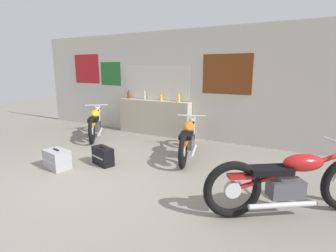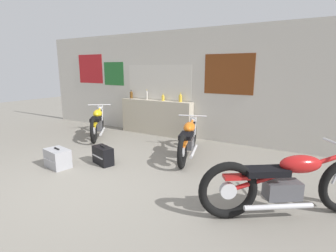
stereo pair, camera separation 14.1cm
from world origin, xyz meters
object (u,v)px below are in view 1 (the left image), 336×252
object	(u,v)px
bottle_center	(161,98)
motorcycle_yellow	(95,122)
bottle_left_center	(145,95)
motorcycle_orange	(188,138)
bottle_leftmost	(129,95)
motorcycle_red	(292,182)
bottle_right_center	(179,98)
hard_case_silver	(57,159)
hard_case_black	(103,156)

from	to	relation	value
bottle_center	motorcycle_yellow	world-z (taller)	bottle_center
bottle_left_center	bottle_center	bearing A→B (deg)	-2.47
bottle_center	motorcycle_orange	bearing A→B (deg)	-42.04
bottle_leftmost	bottle_center	world-z (taller)	bottle_leftmost
motorcycle_red	bottle_right_center	bearing A→B (deg)	137.60
motorcycle_red	motorcycle_yellow	size ratio (longest dim) A/B	1.15
motorcycle_orange	hard_case_silver	size ratio (longest dim) A/B	3.69
bottle_center	motorcycle_orange	size ratio (longest dim) A/B	0.10
motorcycle_orange	hard_case_silver	distance (m)	2.59
bottle_left_center	motorcycle_yellow	xyz separation A→B (m)	(-0.91, -1.05, -0.69)
motorcycle_orange	bottle_center	bearing A→B (deg)	137.96
motorcycle_yellow	hard_case_black	world-z (taller)	motorcycle_yellow
bottle_left_center	bottle_right_center	xyz separation A→B (m)	(1.09, -0.02, -0.02)
bottle_right_center	motorcycle_orange	world-z (taller)	bottle_right_center
hard_case_black	bottle_right_center	bearing A→B (deg)	82.34
bottle_right_center	motorcycle_orange	bearing A→B (deg)	-55.42
bottle_center	motorcycle_red	xyz separation A→B (m)	(3.49, -2.70, -0.61)
bottle_right_center	hard_case_black	world-z (taller)	bottle_right_center
motorcycle_yellow	hard_case_black	size ratio (longest dim) A/B	3.20
bottle_left_center	bottle_right_center	size ratio (longest dim) A/B	1.14
bottle_right_center	motorcycle_red	distance (m)	4.06
bottle_right_center	motorcycle_orange	distance (m)	1.69
bottle_left_center	bottle_center	xyz separation A→B (m)	(0.55, -0.02, -0.04)
bottle_left_center	hard_case_silver	distance (m)	3.25
bottle_center	hard_case_silver	world-z (taller)	bottle_center
motorcycle_orange	motorcycle_yellow	size ratio (longest dim) A/B	1.19
bottle_leftmost	bottle_left_center	size ratio (longest dim) A/B	0.88
bottle_right_center	hard_case_silver	size ratio (longest dim) A/B	0.46
motorcycle_yellow	hard_case_silver	bearing A→B (deg)	-63.18
bottle_leftmost	bottle_center	xyz separation A→B (m)	(1.11, -0.02, -0.03)
motorcycle_orange	hard_case_silver	xyz separation A→B (m)	(-1.83, -1.82, -0.22)
motorcycle_red	hard_case_silver	world-z (taller)	motorcycle_red
motorcycle_red	motorcycle_orange	size ratio (longest dim) A/B	0.96
bottle_leftmost	bottle_right_center	bearing A→B (deg)	-0.51
bottle_leftmost	bottle_right_center	xyz separation A→B (m)	(1.64, -0.01, -0.00)
bottle_center	motorcycle_red	world-z (taller)	bottle_center
bottle_leftmost	bottle_right_center	world-z (taller)	bottle_leftmost
bottle_left_center	hard_case_black	distance (m)	2.82
motorcycle_red	hard_case_black	size ratio (longest dim) A/B	3.68
motorcycle_red	hard_case_black	bearing A→B (deg)	177.05
motorcycle_orange	motorcycle_red	bearing A→B (deg)	-34.49
motorcycle_orange	bottle_left_center	bearing A→B (deg)	146.58
bottle_leftmost	bottle_center	size ratio (longest dim) A/B	1.31
hard_case_silver	bottle_right_center	bearing A→B (deg)	72.85
bottle_center	bottle_leftmost	bearing A→B (deg)	179.21
bottle_left_center	motorcycle_red	xyz separation A→B (m)	(4.05, -2.73, -0.65)
bottle_center	motorcycle_red	size ratio (longest dim) A/B	0.10
motorcycle_yellow	hard_case_silver	distance (m)	2.32
motorcycle_red	bottle_center	bearing A→B (deg)	142.28
bottle_left_center	motorcycle_red	bearing A→B (deg)	-33.97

